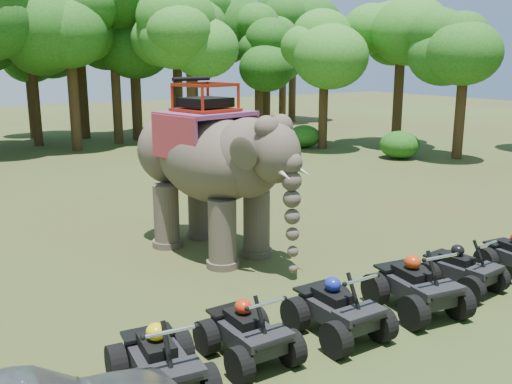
# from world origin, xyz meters

# --- Properties ---
(ground) EXTENTS (110.00, 110.00, 0.00)m
(ground) POSITION_xyz_m (0.00, 0.00, 0.00)
(ground) COLOR #47381E
(ground) RESTS_ON ground
(elephant) EXTENTS (3.43, 5.61, 4.39)m
(elephant) POSITION_xyz_m (-0.23, 3.04, 2.19)
(elephant) COLOR brown
(elephant) RESTS_ON ground
(atv_0) EXTENTS (1.48, 1.90, 1.31)m
(atv_0) POSITION_xyz_m (-3.89, -2.33, 0.66)
(atv_0) COLOR black
(atv_0) RESTS_ON ground
(atv_1) EXTENTS (1.23, 1.68, 1.23)m
(atv_1) POSITION_xyz_m (-2.26, -2.15, 0.62)
(atv_1) COLOR black
(atv_1) RESTS_ON ground
(atv_2) EXTENTS (1.30, 1.77, 1.30)m
(atv_2) POSITION_xyz_m (-0.48, -2.29, 0.65)
(atv_2) COLOR black
(atv_2) RESTS_ON ground
(atv_3) EXTENTS (1.58, 2.00, 1.36)m
(atv_3) POSITION_xyz_m (1.48, -2.34, 0.68)
(atv_3) COLOR black
(atv_3) RESTS_ON ground
(atv_4) EXTENTS (1.33, 1.72, 1.19)m
(atv_4) POSITION_xyz_m (3.16, -2.09, 0.60)
(atv_4) COLOR black
(atv_4) RESTS_ON ground
(tree_0) EXTENTS (4.84, 4.84, 6.91)m
(tree_0) POSITION_xyz_m (0.00, 24.59, 3.45)
(tree_0) COLOR #195114
(tree_0) RESTS_ON ground
(tree_1) EXTENTS (5.38, 5.38, 7.68)m
(tree_1) POSITION_xyz_m (4.16, 22.91, 3.84)
(tree_1) COLOR #195114
(tree_1) RESTS_ON ground
(tree_2) EXTENTS (5.24, 5.24, 7.49)m
(tree_2) POSITION_xyz_m (7.01, 18.92, 3.74)
(tree_2) COLOR #195114
(tree_2) RESTS_ON ground
(tree_3) EXTENTS (4.62, 4.62, 6.59)m
(tree_3) POSITION_xyz_m (12.12, 20.14, 3.30)
(tree_3) COLOR #195114
(tree_3) RESTS_ON ground
(tree_4) EXTENTS (4.66, 4.66, 6.66)m
(tree_4) POSITION_xyz_m (13.10, 15.10, 3.33)
(tree_4) COLOR #195114
(tree_4) RESTS_ON ground
(tree_5) EXTENTS (5.44, 5.44, 7.77)m
(tree_5) POSITION_xyz_m (16.93, 13.32, 3.88)
(tree_5) COLOR #195114
(tree_5) RESTS_ON ground
(tree_6) EXTENTS (4.63, 4.63, 6.61)m
(tree_6) POSITION_xyz_m (16.66, 8.90, 3.30)
(tree_6) COLOR #195114
(tree_6) RESTS_ON ground
(tree_32) EXTENTS (6.43, 6.43, 9.18)m
(tree_32) POSITION_xyz_m (19.81, 27.34, 4.59)
(tree_32) COLOR #195114
(tree_32) RESTS_ON ground
(tree_33) EXTENTS (7.13, 7.13, 10.18)m
(tree_33) POSITION_xyz_m (8.90, 24.81, 5.09)
(tree_33) COLOR #195114
(tree_33) RESTS_ON ground
(tree_34) EXTENTS (7.28, 7.28, 10.40)m
(tree_34) POSITION_xyz_m (5.67, 23.77, 5.20)
(tree_34) COLOR #195114
(tree_34) RESTS_ON ground
(tree_35) EXTENTS (5.22, 5.22, 7.46)m
(tree_35) POSITION_xyz_m (13.53, 21.44, 3.73)
(tree_35) COLOR #195114
(tree_35) RESTS_ON ground
(tree_37) EXTENTS (5.34, 5.34, 7.63)m
(tree_37) POSITION_xyz_m (17.74, 25.68, 3.81)
(tree_37) COLOR #195114
(tree_37) RESTS_ON ground
(tree_38) EXTENTS (5.88, 5.88, 8.40)m
(tree_38) POSITION_xyz_m (3.17, 26.22, 4.20)
(tree_38) COLOR #195114
(tree_38) RESTS_ON ground
(tree_39) EXTENTS (7.53, 7.53, 10.76)m
(tree_39) POSITION_xyz_m (10.85, 26.54, 5.38)
(tree_39) COLOR #195114
(tree_39) RESTS_ON ground
(tree_44) EXTENTS (5.15, 5.15, 7.36)m
(tree_44) POSITION_xyz_m (0.50, 28.13, 3.68)
(tree_44) COLOR #195114
(tree_44) RESTS_ON ground
(tree_46) EXTENTS (5.71, 5.71, 8.16)m
(tree_46) POSITION_xyz_m (1.38, 21.58, 4.08)
(tree_46) COLOR #195114
(tree_46) RESTS_ON ground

